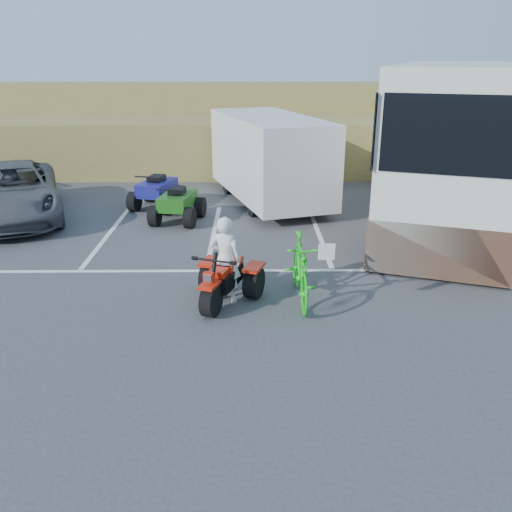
{
  "coord_description": "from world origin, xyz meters",
  "views": [
    {
      "loc": [
        0.95,
        -8.3,
        4.32
      ],
      "look_at": [
        1.04,
        0.62,
        1.0
      ],
      "focal_mm": 38.0,
      "sensor_mm": 36.0,
      "label": 1
    }
  ],
  "objects_px": {
    "red_trike_atv": "(223,303)",
    "grey_pickup": "(11,192)",
    "cargo_trailer": "(269,157)",
    "quad_atv_blue": "(158,207)",
    "rv_motorhome": "(449,151)",
    "rider": "(226,259)",
    "quad_atv_green": "(179,221)",
    "green_dirt_bike": "(300,269)"
  },
  "relations": [
    {
      "from": "red_trike_atv",
      "to": "grey_pickup",
      "type": "bearing_deg",
      "value": 156.89
    },
    {
      "from": "cargo_trailer",
      "to": "quad_atv_blue",
      "type": "bearing_deg",
      "value": 173.57
    },
    {
      "from": "cargo_trailer",
      "to": "rv_motorhome",
      "type": "bearing_deg",
      "value": -29.91
    },
    {
      "from": "rider",
      "to": "quad_atv_green",
      "type": "height_order",
      "value": "rider"
    },
    {
      "from": "red_trike_atv",
      "to": "grey_pickup",
      "type": "relative_size",
      "value": 0.29
    },
    {
      "from": "cargo_trailer",
      "to": "quad_atv_green",
      "type": "xyz_separation_m",
      "value": [
        -2.57,
        -2.1,
        -1.42
      ]
    },
    {
      "from": "red_trike_atv",
      "to": "quad_atv_blue",
      "type": "relative_size",
      "value": 0.95
    },
    {
      "from": "cargo_trailer",
      "to": "green_dirt_bike",
      "type": "bearing_deg",
      "value": -104.43
    },
    {
      "from": "rider",
      "to": "grey_pickup",
      "type": "height_order",
      "value": "rider"
    },
    {
      "from": "rider",
      "to": "rv_motorhome",
      "type": "height_order",
      "value": "rv_motorhome"
    },
    {
      "from": "rv_motorhome",
      "to": "grey_pickup",
      "type": "bearing_deg",
      "value": -157.72
    },
    {
      "from": "rv_motorhome",
      "to": "rider",
      "type": "bearing_deg",
      "value": -115.2
    },
    {
      "from": "rider",
      "to": "grey_pickup",
      "type": "distance_m",
      "value": 8.33
    },
    {
      "from": "red_trike_atv",
      "to": "rider",
      "type": "bearing_deg",
      "value": 90.0
    },
    {
      "from": "red_trike_atv",
      "to": "quad_atv_green",
      "type": "bearing_deg",
      "value": 125.37
    },
    {
      "from": "red_trike_atv",
      "to": "rider",
      "type": "relative_size",
      "value": 0.97
    },
    {
      "from": "quad_atv_blue",
      "to": "quad_atv_green",
      "type": "distance_m",
      "value": 1.67
    },
    {
      "from": "rider",
      "to": "quad_atv_blue",
      "type": "relative_size",
      "value": 0.98
    },
    {
      "from": "rider",
      "to": "grey_pickup",
      "type": "bearing_deg",
      "value": -22.16
    },
    {
      "from": "grey_pickup",
      "to": "quad_atv_blue",
      "type": "height_order",
      "value": "grey_pickup"
    },
    {
      "from": "rider",
      "to": "red_trike_atv",
      "type": "bearing_deg",
      "value": 90.0
    },
    {
      "from": "rider",
      "to": "cargo_trailer",
      "type": "xyz_separation_m",
      "value": [
        1.03,
        7.26,
        0.6
      ]
    },
    {
      "from": "quad_atv_green",
      "to": "red_trike_atv",
      "type": "bearing_deg",
      "value": -64.41
    },
    {
      "from": "red_trike_atv",
      "to": "grey_pickup",
      "type": "distance_m",
      "value": 8.42
    },
    {
      "from": "red_trike_atv",
      "to": "rv_motorhome",
      "type": "relative_size",
      "value": 0.14
    },
    {
      "from": "rv_motorhome",
      "to": "green_dirt_bike",
      "type": "bearing_deg",
      "value": -107.88
    },
    {
      "from": "green_dirt_bike",
      "to": "quad_atv_blue",
      "type": "height_order",
      "value": "green_dirt_bike"
    },
    {
      "from": "grey_pickup",
      "to": "rv_motorhome",
      "type": "bearing_deg",
      "value": -19.2
    },
    {
      "from": "grey_pickup",
      "to": "quad_atv_blue",
      "type": "relative_size",
      "value": 3.25
    },
    {
      "from": "grey_pickup",
      "to": "rv_motorhome",
      "type": "xyz_separation_m",
      "value": [
        12.3,
        0.55,
        1.01
      ]
    },
    {
      "from": "red_trike_atv",
      "to": "rider",
      "type": "xyz_separation_m",
      "value": [
        0.05,
        0.14,
        0.81
      ]
    },
    {
      "from": "red_trike_atv",
      "to": "cargo_trailer",
      "type": "distance_m",
      "value": 7.61
    },
    {
      "from": "quad_atv_green",
      "to": "green_dirt_bike",
      "type": "bearing_deg",
      "value": -50.68
    },
    {
      "from": "green_dirt_bike",
      "to": "quad_atv_green",
      "type": "height_order",
      "value": "green_dirt_bike"
    },
    {
      "from": "grey_pickup",
      "to": "cargo_trailer",
      "type": "height_order",
      "value": "cargo_trailer"
    },
    {
      "from": "cargo_trailer",
      "to": "red_trike_atv",
      "type": "bearing_deg",
      "value": -115.46
    },
    {
      "from": "quad_atv_blue",
      "to": "quad_atv_green",
      "type": "bearing_deg",
      "value": -46.74
    },
    {
      "from": "red_trike_atv",
      "to": "green_dirt_bike",
      "type": "bearing_deg",
      "value": 24.78
    },
    {
      "from": "rider",
      "to": "green_dirt_bike",
      "type": "xyz_separation_m",
      "value": [
        1.38,
        -0.01,
        -0.2
      ]
    },
    {
      "from": "green_dirt_bike",
      "to": "quad_atv_blue",
      "type": "distance_m",
      "value": 7.63
    },
    {
      "from": "cargo_trailer",
      "to": "quad_atv_green",
      "type": "height_order",
      "value": "cargo_trailer"
    },
    {
      "from": "green_dirt_bike",
      "to": "quad_atv_green",
      "type": "distance_m",
      "value": 5.96
    }
  ]
}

